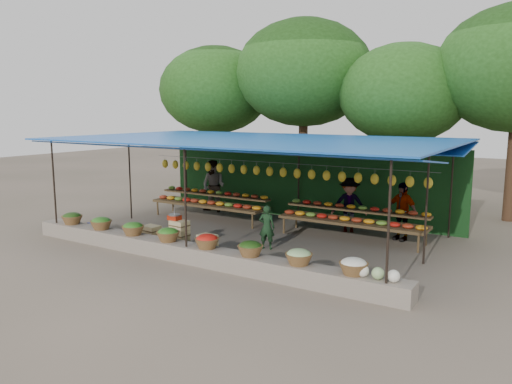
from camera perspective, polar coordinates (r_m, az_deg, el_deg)
The scene contains 16 objects.
ground at distance 14.34m, azimuth -0.47°, elevation -5.17°, with size 60.00×60.00×0.00m, color brown.
stone_curb at distance 12.14m, azimuth -7.48°, elevation -6.96°, with size 10.60×0.55×0.40m, color gray.
stall_canopy at distance 13.98m, azimuth -0.33°, elevation 5.55°, with size 10.80×6.60×2.82m.
produce_baskets at distance 12.11m, azimuth -7.89°, elevation -5.23°, with size 8.98×0.58×0.34m.
netting_backdrop at distance 16.80m, azimuth 5.28°, elevation 1.26°, with size 10.60×0.06×2.50m, color #19471C.
tree_row at distance 19.16m, azimuth 10.85°, elevation 12.47°, with size 16.51×5.50×7.12m.
fruit_table_left at distance 16.69m, azimuth -5.23°, elevation -1.03°, with size 4.21×0.95×0.93m.
fruit_table_right at distance 14.30m, azimuth 11.01°, elevation -2.90°, with size 4.21×0.95×0.93m.
crate_counter at distance 13.20m, azimuth -8.80°, elevation -5.17°, with size 2.38×0.38×0.77m.
weighing_scale at distance 13.17m, azimuth -9.30°, elevation -2.81°, with size 0.31×0.31×0.33m.
vendor_seated at distance 13.02m, azimuth 1.24°, elevation -4.03°, with size 0.43×0.28×1.17m, color #19371C.
customer_left at distance 17.77m, azimuth -4.87°, elevation 0.66°, with size 0.90×0.70×1.86m, color slate.
customer_mid at distance 15.08m, azimuth 10.60°, elevation -1.45°, with size 1.05×0.61×1.63m, color slate.
customer_right at distance 14.43m, azimuth 16.31°, elevation -2.14°, with size 0.96×0.40×1.63m, color slate.
blue_crate_front at distance 15.09m, azimuth -18.57°, elevation -4.29°, with size 0.56×0.40×0.33m, color navy.
blue_crate_back at distance 15.47m, azimuth -17.65°, elevation -3.95°, with size 0.53×0.38×0.32m, color navy.
Camera 1 is at (7.43, -11.74, 3.57)m, focal length 35.00 mm.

